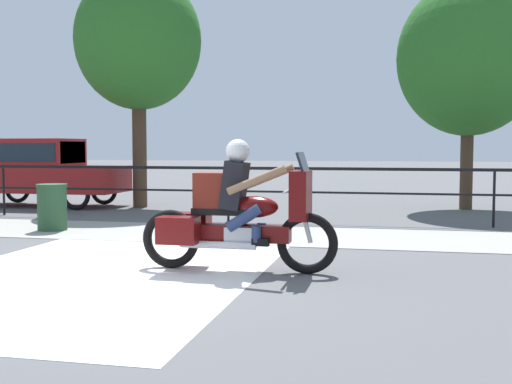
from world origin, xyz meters
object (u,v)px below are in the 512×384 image
at_px(parked_car, 41,168).
at_px(tree_behind_sign, 469,58).
at_px(tree_behind_car, 138,41).
at_px(motorcycle, 236,213).
at_px(trash_bin, 52,207).

relative_size(parked_car, tree_behind_sign, 0.74).
bearing_deg(parked_car, tree_behind_car, 6.45).
xyz_separation_m(motorcycle, trash_bin, (-4.13, 2.92, -0.28)).
bearing_deg(tree_behind_car, trash_bin, -87.29).
relative_size(motorcycle, trash_bin, 2.90).
distance_m(motorcycle, tree_behind_car, 9.29).
relative_size(trash_bin, tree_behind_car, 0.14).
distance_m(trash_bin, tree_behind_car, 5.85).
xyz_separation_m(motorcycle, parked_car, (-6.89, 7.17, 0.27)).
bearing_deg(trash_bin, motorcycle, -35.26).
height_order(motorcycle, tree_behind_car, tree_behind_car).
xyz_separation_m(parked_car, trash_bin, (2.75, -4.25, -0.55)).
bearing_deg(motorcycle, tree_behind_sign, 69.84).
bearing_deg(tree_behind_sign, tree_behind_car, -171.67).
height_order(parked_car, tree_behind_car, tree_behind_car).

